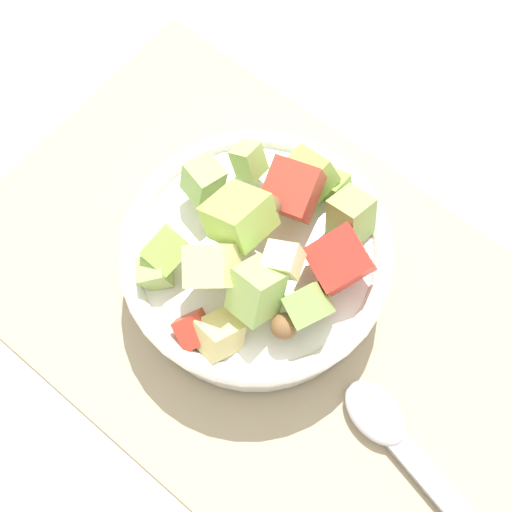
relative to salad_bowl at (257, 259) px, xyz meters
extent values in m
plane|color=silver|center=(-0.02, 0.01, -0.05)|extent=(2.40, 2.40, 0.00)
cube|color=tan|center=(-0.02, 0.01, -0.04)|extent=(0.49, 0.32, 0.01)
cylinder|color=white|center=(0.00, 0.00, -0.01)|extent=(0.19, 0.19, 0.06)
torus|color=white|center=(0.00, 0.00, 0.02)|extent=(0.21, 0.21, 0.02)
cube|color=#9EC656|center=(0.01, 0.00, 0.06)|extent=(0.05, 0.04, 0.05)
cube|color=red|center=(-0.06, -0.02, 0.04)|extent=(0.05, 0.06, 0.04)
cube|color=#93C160|center=(0.06, -0.01, 0.04)|extent=(0.03, 0.03, 0.03)
sphere|color=brown|center=(0.00, -0.02, 0.06)|extent=(0.03, 0.03, 0.03)
cube|color=#8CB74C|center=(-0.01, -0.08, 0.02)|extent=(0.03, 0.03, 0.03)
sphere|color=brown|center=(-0.05, 0.04, 0.04)|extent=(0.03, 0.03, 0.03)
cube|color=#BC3828|center=(-0.01, 0.08, 0.02)|extent=(0.03, 0.03, 0.03)
cube|color=#A3CC6B|center=(0.05, -0.04, 0.04)|extent=(0.03, 0.02, 0.03)
cube|color=#A3CC6B|center=(-0.03, 0.04, 0.05)|extent=(0.04, 0.04, 0.05)
cube|color=#BC3828|center=(0.00, -0.04, 0.05)|extent=(0.05, 0.05, 0.04)
cube|color=#E5D684|center=(-0.02, 0.07, 0.03)|extent=(0.04, 0.04, 0.04)
cube|color=beige|center=(0.01, 0.04, 0.06)|extent=(0.05, 0.05, 0.05)
cube|color=#93C160|center=(-0.04, -0.06, 0.03)|extent=(0.04, 0.04, 0.04)
cube|color=#A3CC6B|center=(0.04, 0.06, 0.03)|extent=(0.03, 0.03, 0.03)
cube|color=#9EC656|center=(0.00, -0.06, 0.04)|extent=(0.04, 0.04, 0.04)
cube|color=#9EC656|center=(0.04, 0.05, 0.04)|extent=(0.03, 0.03, 0.04)
cube|color=#93C160|center=(-0.06, 0.02, 0.04)|extent=(0.03, 0.04, 0.04)
cube|color=beige|center=(-0.03, 0.00, 0.06)|extent=(0.03, 0.03, 0.03)
ellipsoid|color=#B7B7BC|center=(-0.14, 0.03, -0.03)|extent=(0.06, 0.05, 0.01)
camera|label=1|loc=(-0.13, 0.16, 0.52)|focal=51.53mm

